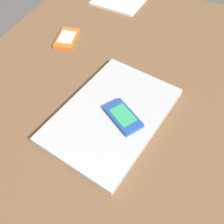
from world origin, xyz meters
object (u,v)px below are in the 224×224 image
(laptop_closed, at_px, (112,115))
(notepad, at_px, (119,0))
(cell_phone_on_laptop, at_px, (123,116))
(cell_phone_on_desk, at_px, (67,38))

(laptop_closed, distance_m, notepad, 0.55)
(cell_phone_on_laptop, bearing_deg, cell_phone_on_desk, 51.56)
(cell_phone_on_laptop, height_order, notepad, cell_phone_on_laptop)
(laptop_closed, bearing_deg, cell_phone_on_laptop, -88.35)
(laptop_closed, height_order, cell_phone_on_laptop, cell_phone_on_laptop)
(cell_phone_on_desk, bearing_deg, notepad, -11.42)
(cell_phone_on_laptop, height_order, cell_phone_on_desk, cell_phone_on_laptop)
(notepad, bearing_deg, laptop_closed, -154.19)
(laptop_closed, distance_m, cell_phone_on_desk, 0.34)
(laptop_closed, xyz_separation_m, cell_phone_on_desk, (0.22, 0.26, -0.00))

